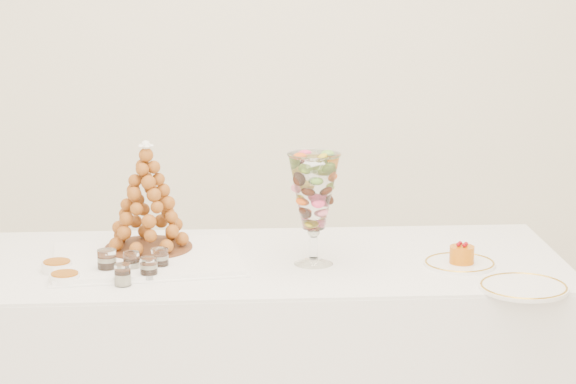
{
  "coord_description": "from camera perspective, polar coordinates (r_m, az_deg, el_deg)",
  "views": [
    {
      "loc": [
        -0.1,
        -2.85,
        1.66
      ],
      "look_at": [
        0.04,
        0.22,
        0.94
      ],
      "focal_mm": 70.0,
      "sensor_mm": 36.0,
      "label": 1
    }
  ],
  "objects": [
    {
      "name": "verrine_d",
      "position": [
        3.14,
        -8.4,
        -4.18
      ],
      "size": [
        0.05,
        0.05,
        0.06
      ],
      "primitive_type": "cylinder",
      "rotation": [
        0.0,
        0.0,
        -0.15
      ],
      "color": "white",
      "rests_on": "buffet_table"
    },
    {
      "name": "verrine_a",
      "position": [
        3.25,
        -9.18,
        -3.54
      ],
      "size": [
        0.06,
        0.06,
        0.07
      ],
      "primitive_type": "cylinder",
      "rotation": [
        0.0,
        0.0,
        0.18
      ],
      "color": "white",
      "rests_on": "buffet_table"
    },
    {
      "name": "macaron_vase",
      "position": [
        3.27,
        1.32,
        -0.05
      ],
      "size": [
        0.15,
        0.15,
        0.33
      ],
      "color": "white",
      "rests_on": "buffet_table"
    },
    {
      "name": "verrine_b",
      "position": [
        3.25,
        -7.96,
        -3.58
      ],
      "size": [
        0.05,
        0.05,
        0.06
      ],
      "primitive_type": "cylinder",
      "rotation": [
        0.0,
        0.0,
        -0.16
      ],
      "color": "white",
      "rests_on": "buffet_table"
    },
    {
      "name": "ramekin_back",
      "position": [
        3.31,
        -11.65,
        -3.74
      ],
      "size": [
        0.09,
        0.09,
        0.03
      ],
      "primitive_type": "cylinder",
      "color": "white",
      "rests_on": "buffet_table"
    },
    {
      "name": "croquembouche",
      "position": [
        3.4,
        -7.16,
        -0.23
      ],
      "size": [
        0.27,
        0.27,
        0.33
      ],
      "rotation": [
        0.0,
        0.0,
        -0.03
      ],
      "color": "#5E3118",
      "rests_on": "lace_tray"
    },
    {
      "name": "buffet_table",
      "position": [
        3.47,
        -1.53,
        -9.01
      ],
      "size": [
        1.85,
        0.77,
        0.7
      ],
      "rotation": [
        0.0,
        0.0,
        0.02
      ],
      "color": "white",
      "rests_on": "ground"
    },
    {
      "name": "mousse_cake",
      "position": [
        3.33,
        8.82,
        -3.15
      ],
      "size": [
        0.07,
        0.07,
        0.06
      ],
      "color": "#C45F09",
      "rests_on": "cake_plate"
    },
    {
      "name": "spare_plate",
      "position": [
        3.15,
        11.88,
        -4.77
      ],
      "size": [
        0.24,
        0.24,
        0.01
      ],
      "primitive_type": "cylinder",
      "color": "white",
      "rests_on": "buffet_table"
    },
    {
      "name": "lace_tray",
      "position": [
        3.36,
        -7.21,
        -3.39
      ],
      "size": [
        0.59,
        0.48,
        0.02
      ],
      "primitive_type": "cube",
      "rotation": [
        0.0,
        0.0,
        0.14
      ],
      "color": "white",
      "rests_on": "buffet_table"
    },
    {
      "name": "ramekin_front",
      "position": [
        3.2,
        -11.27,
        -4.34
      ],
      "size": [
        0.08,
        0.08,
        0.03
      ],
      "primitive_type": "cylinder",
      "color": "white",
      "rests_on": "buffet_table"
    },
    {
      "name": "verrine_e",
      "position": [
        3.18,
        -7.08,
        -3.89
      ],
      "size": [
        0.05,
        0.05,
        0.07
      ],
      "primitive_type": "cylinder",
      "rotation": [
        0.0,
        0.0,
        0.02
      ],
      "color": "white",
      "rests_on": "buffet_table"
    },
    {
      "name": "cake_plate",
      "position": [
        3.34,
        8.71,
        -3.63
      ],
      "size": [
        0.21,
        0.21,
        0.01
      ],
      "primitive_type": "cylinder",
      "color": "white",
      "rests_on": "buffet_table"
    },
    {
      "name": "verrine_c",
      "position": [
        3.26,
        -6.52,
        -3.45
      ],
      "size": [
        0.05,
        0.05,
        0.07
      ],
      "primitive_type": "cylinder",
      "rotation": [
        0.0,
        0.0,
        -0.0
      ],
      "color": "white",
      "rests_on": "buffet_table"
    }
  ]
}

